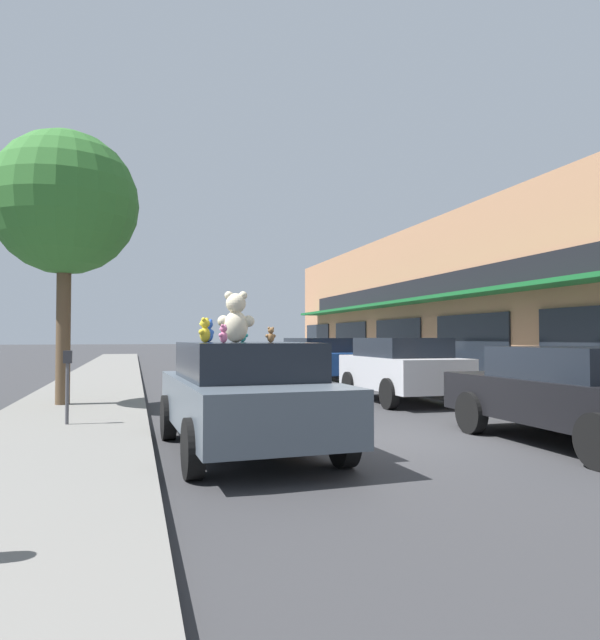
{
  "coord_description": "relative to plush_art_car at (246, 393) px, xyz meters",
  "views": [
    {
      "loc": [
        -3.99,
        -8.49,
        1.64
      ],
      "look_at": [
        -0.51,
        3.46,
        2.02
      ],
      "focal_mm": 32.0,
      "sensor_mm": 36.0,
      "label": 1
    }
  ],
  "objects": [
    {
      "name": "storefront_row",
      "position": [
        16.54,
        10.95,
        2.19
      ],
      "size": [
        16.05,
        32.42,
        6.06
      ],
      "color": "tan",
      "rests_on": "ground_plane"
    },
    {
      "name": "teddy_bear_pink",
      "position": [
        -0.42,
        -0.67,
        0.85
      ],
      "size": [
        0.16,
        0.18,
        0.25
      ],
      "rotation": [
        0.0,
        0.0,
        4.08
      ],
      "color": "pink",
      "rests_on": "plush_art_car"
    },
    {
      "name": "teddy_bear_blue",
      "position": [
        -0.4,
        1.1,
        0.91
      ],
      "size": [
        0.25,
        0.24,
        0.37
      ],
      "rotation": [
        0.0,
        0.0,
        3.88
      ],
      "color": "blue",
      "rests_on": "plush_art_car"
    },
    {
      "name": "parking_meter",
      "position": [
        -2.65,
        2.49,
        0.11
      ],
      "size": [
        0.14,
        0.1,
        1.27
      ],
      "color": "#4C4C51",
      "rests_on": "sidewalk_near"
    },
    {
      "name": "teddy_bear_yellow",
      "position": [
        -0.58,
        0.07,
        0.9
      ],
      "size": [
        0.22,
        0.26,
        0.36
      ],
      "rotation": [
        0.0,
        0.0,
        4.14
      ],
      "color": "yellow",
      "rests_on": "plush_art_car"
    },
    {
      "name": "street_tree",
      "position": [
        -3.07,
        5.65,
        3.81
      ],
      "size": [
        3.24,
        3.24,
        6.16
      ],
      "color": "brown",
      "rests_on": "sidewalk_near"
    },
    {
      "name": "parked_car_far_left",
      "position": [
        4.95,
        -0.95,
        -0.04
      ],
      "size": [
        2.13,
        4.51,
        1.49
      ],
      "color": "black",
      "rests_on": "ground_plane"
    },
    {
      "name": "teddy_bear_giant",
      "position": [
        -0.14,
        0.02,
        1.08
      ],
      "size": [
        0.56,
        0.38,
        0.74
      ],
      "rotation": [
        0.0,
        0.0,
        2.88
      ],
      "color": "beige",
      "rests_on": "plush_art_car"
    },
    {
      "name": "teddy_bear_teal",
      "position": [
        0.08,
        0.71,
        0.85
      ],
      "size": [
        0.19,
        0.13,
        0.25
      ],
      "rotation": [
        0.0,
        0.0,
        2.86
      ],
      "color": "teal",
      "rests_on": "plush_art_car"
    },
    {
      "name": "plush_art_car",
      "position": [
        0.0,
        0.0,
        0.0
      ],
      "size": [
        2.25,
        4.44,
        1.57
      ],
      "rotation": [
        0.0,
        0.0,
        0.05
      ],
      "color": "#4C5660",
      "rests_on": "ground_plane"
    },
    {
      "name": "sidewalk_near",
      "position": [
        -2.73,
        0.39,
        -0.77
      ],
      "size": [
        2.89,
        90.0,
        0.14
      ],
      "color": "slate",
      "rests_on": "ground_plane"
    },
    {
      "name": "teddy_bear_brown",
      "position": [
        0.34,
        -0.12,
        0.84
      ],
      "size": [
        0.17,
        0.11,
        0.23
      ],
      "rotation": [
        0.0,
        0.0,
        3.36
      ],
      "color": "olive",
      "rests_on": "plush_art_car"
    },
    {
      "name": "parked_car_far_right",
      "position": [
        4.95,
        12.0,
        0.05
      ],
      "size": [
        2.11,
        4.65,
        1.61
      ],
      "color": "#1E4793",
      "rests_on": "ground_plane"
    },
    {
      "name": "parked_car_far_center",
      "position": [
        4.95,
        5.06,
        0.04
      ],
      "size": [
        2.02,
        4.0,
        1.63
      ],
      "color": "#B7B7BC",
      "rests_on": "ground_plane"
    },
    {
      "name": "ground_plane",
      "position": [
        2.44,
        0.39,
        -0.84
      ],
      "size": [
        260.0,
        260.0,
        0.0
      ],
      "primitive_type": "plane",
      "color": "#333335"
    }
  ]
}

